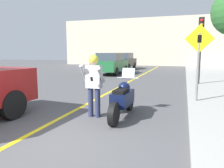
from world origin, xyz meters
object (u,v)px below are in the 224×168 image
object	(u,v)px
motorcycle	(123,99)
parked_car_black	(124,61)
person_biker	(94,80)
traffic_light	(201,38)
parked_car_green	(111,63)
crossing_sign	(199,56)

from	to	relation	value
motorcycle	parked_car_black	distance (m)	17.03
parked_car_black	person_biker	bearing A→B (deg)	-77.38
motorcycle	traffic_light	size ratio (longest dim) A/B	0.63
motorcycle	parked_car_green	bearing A→B (deg)	110.19
person_biker	traffic_light	size ratio (longest dim) A/B	0.50
traffic_light	parked_car_black	xyz separation A→B (m)	(-6.69, 9.98, -1.58)
traffic_light	parked_car_black	bearing A→B (deg)	123.83
person_biker	crossing_sign	distance (m)	3.64
traffic_light	crossing_sign	bearing A→B (deg)	-93.93
crossing_sign	parked_car_black	bearing A→B (deg)	114.14
motorcycle	crossing_sign	distance (m)	3.12
motorcycle	crossing_sign	bearing A→B (deg)	48.18
person_biker	parked_car_green	world-z (taller)	parked_car_green
person_biker	parked_car_black	bearing A→B (deg)	102.62
parked_car_green	parked_car_black	xyz separation A→B (m)	(-0.43, 5.49, 0.00)
parked_car_green	person_biker	bearing A→B (deg)	-73.57
traffic_light	parked_car_green	bearing A→B (deg)	144.31
motorcycle	parked_car_green	distance (m)	11.66
person_biker	crossing_sign	world-z (taller)	crossing_sign
traffic_light	parked_car_black	distance (m)	12.12
motorcycle	person_biker	bearing A→B (deg)	-161.98
parked_car_green	parked_car_black	distance (m)	5.50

